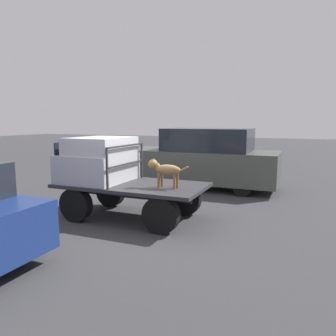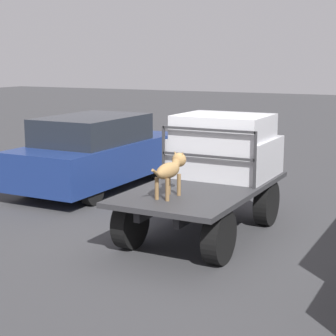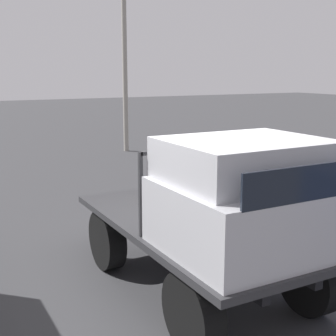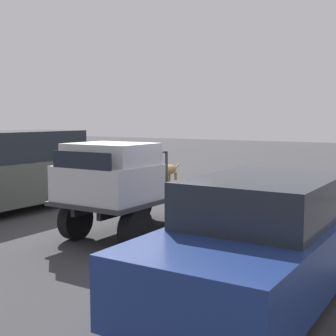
{
  "view_description": "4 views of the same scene",
  "coord_description": "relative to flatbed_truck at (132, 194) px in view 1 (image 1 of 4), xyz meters",
  "views": [
    {
      "loc": [
        -3.8,
        6.8,
        2.35
      ],
      "look_at": [
        -1.0,
        0.13,
        1.31
      ],
      "focal_mm": 35.0,
      "sensor_mm": 36.0,
      "label": 1
    },
    {
      "loc": [
        -8.25,
        -3.65,
        2.89
      ],
      "look_at": [
        -1.0,
        0.13,
        1.31
      ],
      "focal_mm": 60.0,
      "sensor_mm": 36.0,
      "label": 2
    },
    {
      "loc": [
        4.51,
        -2.86,
        2.6
      ],
      "look_at": [
        -1.0,
        0.13,
        1.31
      ],
      "focal_mm": 50.0,
      "sensor_mm": 36.0,
      "label": 3
    },
    {
      "loc": [
        7.92,
        5.75,
        2.43
      ],
      "look_at": [
        -1.0,
        0.13,
        1.31
      ],
      "focal_mm": 50.0,
      "sensor_mm": 36.0,
      "label": 4
    }
  ],
  "objects": [
    {
      "name": "ground_plane",
      "position": [
        0.0,
        0.0,
        -0.6
      ],
      "size": [
        80.0,
        80.0,
        0.0
      ],
      "primitive_type": "plane",
      "color": "#38383A"
    },
    {
      "name": "flatbed_truck",
      "position": [
        0.0,
        0.0,
        0.0
      ],
      "size": [
        3.53,
        1.8,
        0.86
      ],
      "color": "black",
      "rests_on": "ground"
    },
    {
      "name": "truck_cab",
      "position": [
        0.94,
        0.0,
        0.78
      ],
      "size": [
        1.5,
        1.68,
        1.09
      ],
      "color": "#B7B7BC",
      "rests_on": "flatbed_truck"
    },
    {
      "name": "truck_headboard",
      "position": [
        0.15,
        0.0,
        0.86
      ],
      "size": [
        0.04,
        1.68,
        0.93
      ],
      "color": "#2D2D30",
      "rests_on": "flatbed_truck"
    },
    {
      "name": "dog",
      "position": [
        -0.9,
        0.13,
        0.67
      ],
      "size": [
        1.01,
        0.24,
        0.66
      ],
      "rotation": [
        0.0,
        0.0,
        -0.02
      ],
      "color": "brown",
      "rests_on": "flatbed_truck"
    },
    {
      "name": "parked_pickup_far",
      "position": [
        -0.47,
        -4.24,
        0.42
      ],
      "size": [
        5.36,
        2.0,
        2.09
      ],
      "rotation": [
        0.0,
        0.0,
        -0.03
      ],
      "color": "black",
      "rests_on": "ground"
    }
  ]
}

